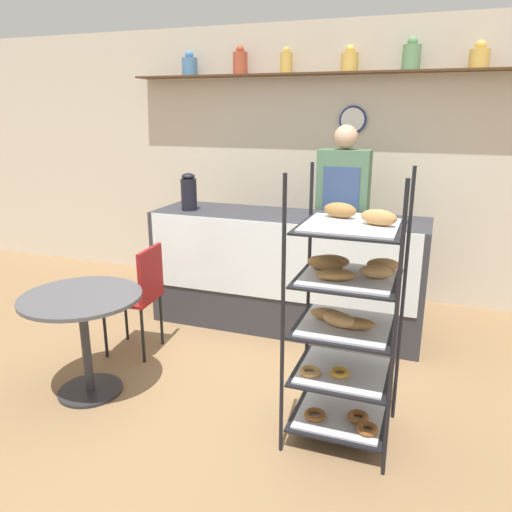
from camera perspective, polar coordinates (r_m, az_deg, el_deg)
name	(u,v)px	position (r m, az deg, el deg)	size (l,w,h in m)	color
ground_plane	(235,391)	(3.59, -2.37, -15.17)	(14.00, 14.00, 0.00)	olive
back_wall	(318,160)	(5.24, 7.11, 10.79)	(10.00, 0.30, 2.70)	beige
display_counter	(286,271)	(4.39, 3.45, -1.77)	(2.35, 0.65, 1.02)	#333338
pastry_rack	(346,315)	(2.86, 10.22, -6.60)	(0.60, 0.57, 1.58)	black
person_worker	(342,214)	(4.64, 9.81, 4.74)	(0.46, 0.23, 1.75)	#282833
cafe_table	(83,319)	(3.52, -19.14, -6.86)	(0.79, 0.79, 0.71)	#262628
cafe_chair	(141,289)	(3.99, -13.01, -3.72)	(0.41, 0.41, 0.87)	black
coffee_carafe	(189,192)	(4.48, -7.68, 7.24)	(0.14, 0.14, 0.33)	black
donut_tray_counter	(349,216)	(4.17, 10.61, 4.47)	(0.44, 0.33, 0.05)	silver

